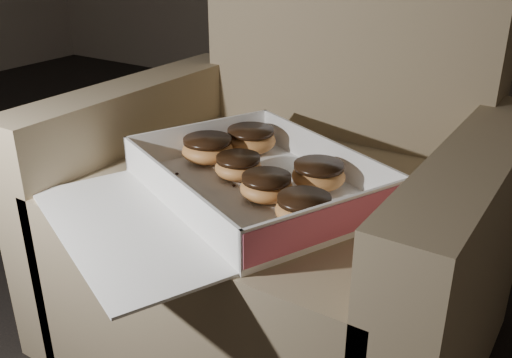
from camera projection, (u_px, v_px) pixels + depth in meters
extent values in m
cube|color=#978360|center=(273.00, 261.00, 1.20)|extent=(0.68, 0.68, 0.40)
cube|color=#978360|center=(349.00, 25.00, 1.26)|extent=(0.68, 0.13, 0.49)
cube|color=#978360|center=(142.00, 192.00, 1.36)|extent=(0.11, 0.68, 0.53)
cube|color=#978360|center=(455.00, 291.00, 0.99)|extent=(0.11, 0.68, 0.53)
cube|color=white|center=(256.00, 191.00, 1.04)|extent=(0.54, 0.48, 0.01)
cube|color=white|center=(326.00, 155.00, 1.11)|extent=(0.40, 0.19, 0.07)
cube|color=white|center=(174.00, 193.00, 0.95)|extent=(0.40, 0.19, 0.07)
cube|color=white|center=(201.00, 138.00, 1.20)|extent=(0.14, 0.30, 0.07)
cube|color=white|center=(333.00, 221.00, 0.86)|extent=(0.14, 0.30, 0.07)
cube|color=#D85771|center=(335.00, 222.00, 0.86)|extent=(0.14, 0.30, 0.06)
cube|color=white|center=(122.00, 228.00, 0.92)|extent=(0.47, 0.35, 0.01)
ellipsoid|color=#D58F4A|center=(304.00, 210.00, 0.92)|extent=(0.09, 0.09, 0.05)
cylinder|color=black|center=(304.00, 199.00, 0.91)|extent=(0.09, 0.09, 0.01)
ellipsoid|color=#D58F4A|center=(318.00, 176.00, 1.04)|extent=(0.10, 0.10, 0.05)
cylinder|color=black|center=(319.00, 166.00, 1.03)|extent=(0.09, 0.09, 0.01)
ellipsoid|color=#D58F4A|center=(266.00, 188.00, 0.99)|extent=(0.09, 0.09, 0.04)
cylinder|color=black|center=(267.00, 178.00, 0.99)|extent=(0.09, 0.09, 0.01)
ellipsoid|color=#D58F4A|center=(238.00, 168.00, 1.08)|extent=(0.09, 0.09, 0.04)
cylinder|color=black|center=(238.00, 158.00, 1.07)|extent=(0.08, 0.08, 0.01)
ellipsoid|color=#D58F4A|center=(208.00, 150.00, 1.15)|extent=(0.10, 0.10, 0.05)
cylinder|color=black|center=(207.00, 140.00, 1.14)|extent=(0.10, 0.10, 0.01)
ellipsoid|color=#D58F4A|center=(251.00, 141.00, 1.20)|extent=(0.11, 0.11, 0.05)
cylinder|color=black|center=(251.00, 131.00, 1.19)|extent=(0.10, 0.10, 0.01)
ellipsoid|color=black|center=(176.00, 202.00, 0.99)|extent=(0.01, 0.01, 0.00)
ellipsoid|color=black|center=(177.00, 174.00, 1.10)|extent=(0.01, 0.01, 0.00)
ellipsoid|color=black|center=(289.00, 231.00, 0.89)|extent=(0.01, 0.01, 0.00)
ellipsoid|color=black|center=(174.00, 196.00, 1.01)|extent=(0.01, 0.01, 0.00)
ellipsoid|color=black|center=(234.00, 185.00, 1.05)|extent=(0.01, 0.01, 0.00)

